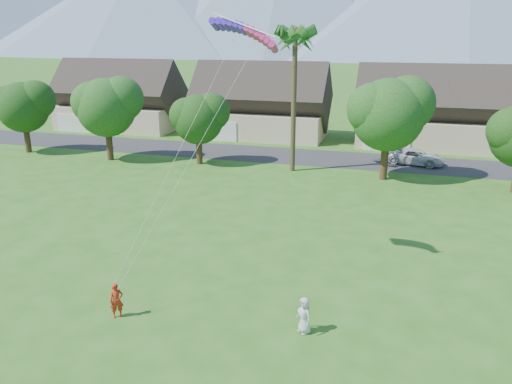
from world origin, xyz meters
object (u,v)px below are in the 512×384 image
at_px(kite_flyer, 117,301).
at_px(parafoil_kite, 246,30).
at_px(watcher, 304,315).
at_px(parked_car, 416,157).

relative_size(kite_flyer, parafoil_kite, 0.49).
relative_size(kite_flyer, watcher, 1.01).
relative_size(parked_car, parafoil_kite, 1.56).
bearing_deg(parafoil_kite, kite_flyer, -120.41).
distance_m(kite_flyer, parafoil_kite, 13.45).
distance_m(kite_flyer, parked_car, 34.02).
bearing_deg(watcher, parafoil_kite, 169.54).
distance_m(parked_car, parafoil_kite, 28.99).
bearing_deg(watcher, kite_flyer, -130.46).
height_order(watcher, parafoil_kite, parafoil_kite).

